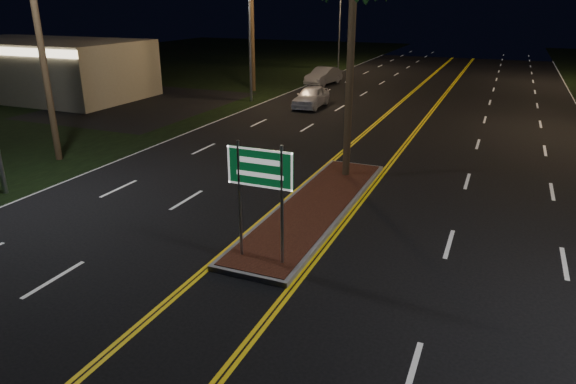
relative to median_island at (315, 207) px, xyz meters
The scene contains 9 objects.
ground 7.00m from the median_island, 90.00° to the right, with size 120.00×120.00×0.00m, color black.
grass_left 34.99m from the median_island, 149.04° to the left, with size 40.00×110.00×0.01m, color black.
median_island is the anchor object (origin of this frame).
highway_sign 4.80m from the median_island, 90.00° to the right, with size 1.80×0.08×3.20m.
commercial_building 29.13m from the median_island, 153.45° to the left, with size 15.00×8.12×4.00m.
streetlight_left_mid 20.80m from the median_island, 121.98° to the left, with size 1.91×0.44×9.00m.
streetlight_left_far 38.89m from the median_island, 106.00° to the left, with size 1.91×0.44×9.00m.
car_near 17.84m from the median_island, 111.02° to the left, with size 2.07×4.83×1.61m, color white.
car_far 27.77m from the median_island, 108.67° to the left, with size 2.10×4.91×1.64m, color #B2B3BC.
Camera 1 is at (5.41, -8.19, 6.63)m, focal length 32.00 mm.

